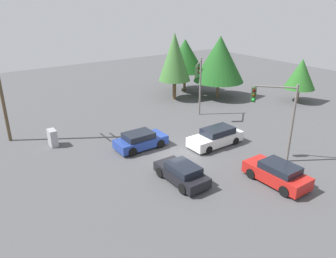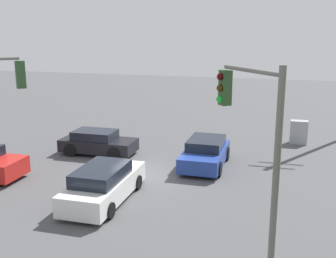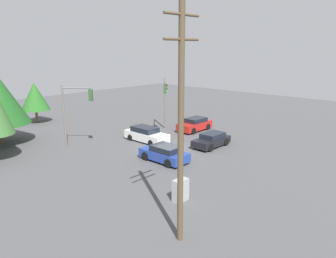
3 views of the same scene
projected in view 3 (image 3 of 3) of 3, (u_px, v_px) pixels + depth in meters
name	position (u px, v px, depth m)	size (l,w,h in m)	color
ground_plane	(168.00, 150.00, 30.09)	(80.00, 80.00, 0.00)	#4C4C4F
sedan_white	(146.00, 135.00, 32.58)	(1.94, 4.76, 1.47)	silver
sedan_dark	(212.00, 140.00, 30.90)	(4.05, 1.89, 1.30)	black
sedan_blue	(164.00, 153.00, 26.88)	(2.01, 4.17, 1.38)	#233D93
sedan_red	(195.00, 124.00, 36.79)	(4.27, 1.98, 1.45)	red
traffic_signal_main	(75.00, 106.00, 29.58)	(1.98, 2.26, 5.86)	slate
traffic_signal_cross	(165.00, 96.00, 35.87)	(2.39, 2.29, 5.85)	slate
utility_pole_tall	(181.00, 123.00, 14.67)	(2.20, 0.28, 11.09)	brown
electrical_cabinet	(180.00, 190.00, 19.96)	(1.00, 0.57, 1.39)	#9EA0A3
tree_behind	(35.00, 97.00, 40.09)	(3.49, 3.49, 4.97)	brown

